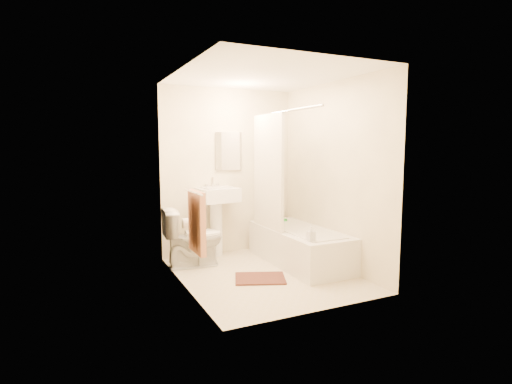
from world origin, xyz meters
name	(u,v)px	position (x,y,z in m)	size (l,w,h in m)	color
floor	(265,274)	(0.00, 0.00, 0.00)	(2.40, 2.40, 0.00)	beige
ceiling	(265,75)	(0.00, 0.00, 2.40)	(2.40, 2.40, 0.00)	white
wall_back	(228,172)	(0.00, 1.20, 1.20)	(2.00, 0.02, 2.40)	beige
wall_left	(183,181)	(-1.00, 0.00, 1.20)	(0.02, 2.40, 2.40)	beige
wall_right	(333,175)	(1.00, 0.00, 1.20)	(0.02, 2.40, 2.40)	beige
mirror	(229,151)	(0.00, 1.18, 1.50)	(0.40, 0.03, 0.55)	white
curtain_rod	(283,111)	(0.30, 0.10, 2.00)	(0.03, 0.03, 1.70)	silver
shower_curtain	(268,173)	(0.30, 0.50, 1.22)	(0.04, 0.80, 1.55)	silver
towel_bar	(193,192)	(-0.96, -0.25, 1.10)	(0.02, 0.02, 0.60)	silver
towel	(197,222)	(-0.93, -0.25, 0.78)	(0.06, 0.45, 0.66)	#CC7266
toilet_paper	(187,223)	(-0.93, 0.12, 0.70)	(0.12, 0.12, 0.11)	white
toilet	(193,238)	(-0.69, 0.71, 0.38)	(0.43, 0.77, 0.76)	white
sink	(217,219)	(-0.24, 1.06, 0.54)	(0.55, 0.44, 1.07)	white
bathtub	(299,246)	(0.64, 0.24, 0.23)	(0.73, 1.66, 0.47)	white
bath_mat	(260,278)	(-0.13, -0.13, 0.01)	(0.59, 0.44, 0.02)	#53291B
soap_bottle	(311,234)	(0.40, -0.41, 0.56)	(0.08, 0.08, 0.18)	silver
scrub_brush	(282,220)	(0.71, 0.85, 0.49)	(0.06, 0.20, 0.04)	green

